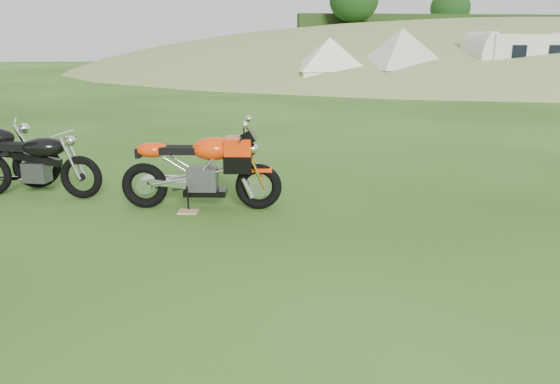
{
  "coord_description": "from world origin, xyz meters",
  "views": [
    {
      "loc": [
        -0.68,
        -5.11,
        2.1
      ],
      "look_at": [
        -0.04,
        0.4,
        0.57
      ],
      "focal_mm": 35.0,
      "sensor_mm": 36.0,
      "label": 1
    }
  ],
  "objects_px": {
    "sport_motorcycle": "(201,164)",
    "vintage_moto_c": "(34,162)",
    "tent_right": "(401,59)",
    "caravan": "(523,62)",
    "plywood_board": "(188,212)",
    "tent_mid": "(329,62)"
  },
  "relations": [
    {
      "from": "sport_motorcycle",
      "to": "tent_right",
      "type": "bearing_deg",
      "value": 72.56
    },
    {
      "from": "tent_right",
      "to": "caravan",
      "type": "distance_m",
      "value": 5.58
    },
    {
      "from": "plywood_board",
      "to": "caravan",
      "type": "relative_size",
      "value": 0.05
    },
    {
      "from": "sport_motorcycle",
      "to": "caravan",
      "type": "xyz_separation_m",
      "value": [
        14.11,
        17.05,
        0.65
      ]
    },
    {
      "from": "vintage_moto_c",
      "to": "tent_mid",
      "type": "xyz_separation_m",
      "value": [
        7.72,
        17.5,
        0.72
      ]
    },
    {
      "from": "sport_motorcycle",
      "to": "plywood_board",
      "type": "xyz_separation_m",
      "value": [
        -0.18,
        -0.17,
        -0.58
      ]
    },
    {
      "from": "sport_motorcycle",
      "to": "plywood_board",
      "type": "bearing_deg",
      "value": -126.87
    },
    {
      "from": "sport_motorcycle",
      "to": "vintage_moto_c",
      "type": "distance_m",
      "value": 2.44
    },
    {
      "from": "vintage_moto_c",
      "to": "caravan",
      "type": "height_order",
      "value": "caravan"
    },
    {
      "from": "vintage_moto_c",
      "to": "caravan",
      "type": "bearing_deg",
      "value": 59.23
    },
    {
      "from": "tent_mid",
      "to": "plywood_board",
      "type": "bearing_deg",
      "value": -106.39
    },
    {
      "from": "sport_motorcycle",
      "to": "vintage_moto_c",
      "type": "relative_size",
      "value": 1.05
    },
    {
      "from": "sport_motorcycle",
      "to": "caravan",
      "type": "distance_m",
      "value": 22.14
    },
    {
      "from": "sport_motorcycle",
      "to": "caravan",
      "type": "bearing_deg",
      "value": 58.9
    },
    {
      "from": "plywood_board",
      "to": "tent_mid",
      "type": "bearing_deg",
      "value": 73.15
    },
    {
      "from": "tent_mid",
      "to": "vintage_moto_c",
      "type": "bearing_deg",
      "value": -113.36
    },
    {
      "from": "sport_motorcycle",
      "to": "plywood_board",
      "type": "relative_size",
      "value": 8.0
    },
    {
      "from": "tent_mid",
      "to": "tent_right",
      "type": "xyz_separation_m",
      "value": [
        3.13,
        -0.72,
        0.12
      ]
    },
    {
      "from": "sport_motorcycle",
      "to": "tent_right",
      "type": "height_order",
      "value": "tent_right"
    },
    {
      "from": "tent_mid",
      "to": "tent_right",
      "type": "bearing_deg",
      "value": -12.5
    },
    {
      "from": "caravan",
      "to": "vintage_moto_c",
      "type": "bearing_deg",
      "value": -139.27
    },
    {
      "from": "sport_motorcycle",
      "to": "tent_right",
      "type": "xyz_separation_m",
      "value": [
        8.55,
        17.59,
        0.75
      ]
    }
  ]
}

